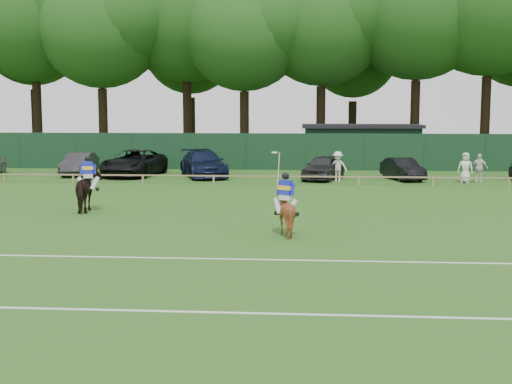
# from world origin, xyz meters

# --- Properties ---
(ground) EXTENTS (160.00, 160.00, 0.00)m
(ground) POSITION_xyz_m (0.00, 0.00, 0.00)
(ground) COLOR #1E4C14
(ground) RESTS_ON ground
(horse_dark) EXTENTS (1.30, 2.19, 1.73)m
(horse_dark) POSITION_xyz_m (-6.64, 7.39, 0.86)
(horse_dark) COLOR black
(horse_dark) RESTS_ON ground
(horse_chestnut) EXTENTS (1.69, 1.75, 1.48)m
(horse_chestnut) POSITION_xyz_m (1.49, 2.77, 0.74)
(horse_chestnut) COLOR #652D16
(horse_chestnut) RESTS_ON ground
(sedan_grey) EXTENTS (1.76, 4.38, 1.42)m
(sedan_grey) POSITION_xyz_m (-12.08, 22.26, 0.71)
(sedan_grey) COLOR #2F3032
(sedan_grey) RESTS_ON ground
(suv_black) EXTENTS (3.39, 6.14, 1.63)m
(suv_black) POSITION_xyz_m (-8.54, 22.08, 0.81)
(suv_black) COLOR black
(suv_black) RESTS_ON ground
(sedan_navy) EXTENTS (3.99, 6.00, 1.61)m
(sedan_navy) POSITION_xyz_m (-4.16, 21.85, 0.81)
(sedan_navy) COLOR #121A39
(sedan_navy) RESTS_ON ground
(hatch_grey) EXTENTS (2.97, 4.61, 1.46)m
(hatch_grey) POSITION_xyz_m (3.14, 20.74, 0.73)
(hatch_grey) COLOR #2D2D30
(hatch_grey) RESTS_ON ground
(estate_black) EXTENTS (2.37, 4.12, 1.28)m
(estate_black) POSITION_xyz_m (7.76, 20.96, 0.64)
(estate_black) COLOR black
(estate_black) RESTS_ON ground
(spectator_left) EXTENTS (1.22, 0.86, 1.71)m
(spectator_left) POSITION_xyz_m (3.93, 20.06, 0.86)
(spectator_left) COLOR silver
(spectator_left) RESTS_ON ground
(spectator_mid) EXTENTS (1.03, 0.62, 1.64)m
(spectator_mid) POSITION_xyz_m (11.85, 19.79, 0.82)
(spectator_mid) COLOR silver
(spectator_mid) RESTS_ON ground
(spectator_right) EXTENTS (0.98, 0.81, 1.71)m
(spectator_right) POSITION_xyz_m (11.06, 19.59, 0.86)
(spectator_right) COLOR silver
(spectator_right) RESTS_ON ground
(rider_dark) EXTENTS (0.93, 0.45, 1.41)m
(rider_dark) POSITION_xyz_m (-6.64, 7.38, 1.63)
(rider_dark) COLOR silver
(rider_dark) RESTS_ON ground
(rider_chestnut) EXTENTS (0.88, 0.80, 2.05)m
(rider_chestnut) POSITION_xyz_m (1.48, 2.77, 1.44)
(rider_chestnut) COLOR silver
(rider_chestnut) RESTS_ON ground
(pitch_lines) EXTENTS (60.00, 5.10, 0.01)m
(pitch_lines) POSITION_xyz_m (0.00, -3.50, 0.01)
(pitch_lines) COLOR silver
(pitch_lines) RESTS_ON ground
(pitch_rail) EXTENTS (62.10, 0.10, 0.50)m
(pitch_rail) POSITION_xyz_m (0.00, 18.00, 0.45)
(pitch_rail) COLOR #997F5B
(pitch_rail) RESTS_ON ground
(perimeter_fence) EXTENTS (92.08, 0.08, 2.50)m
(perimeter_fence) POSITION_xyz_m (0.00, 27.00, 1.25)
(perimeter_fence) COLOR #14351E
(perimeter_fence) RESTS_ON ground
(utility_shed) EXTENTS (8.40, 4.40, 3.04)m
(utility_shed) POSITION_xyz_m (6.00, 30.00, 1.54)
(utility_shed) COLOR #14331E
(utility_shed) RESTS_ON ground
(tree_row) EXTENTS (96.00, 12.00, 21.00)m
(tree_row) POSITION_xyz_m (2.00, 35.00, 0.00)
(tree_row) COLOR #26561C
(tree_row) RESTS_ON ground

